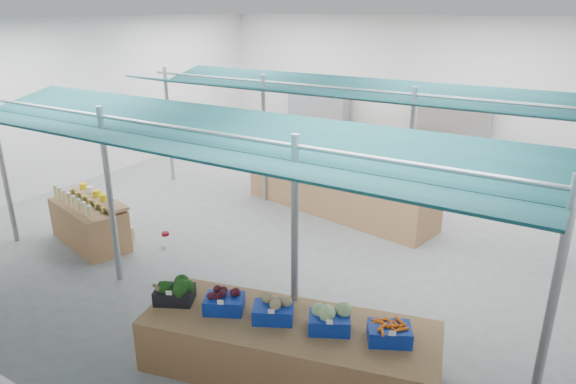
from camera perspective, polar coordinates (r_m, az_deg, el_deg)
name	(u,v)px	position (r m, az deg, el deg)	size (l,w,h in m)	color
floor	(289,215)	(11.60, 0.15, -2.56)	(13.00, 13.00, 0.00)	slate
hall	(322,89)	(12.11, 3.76, 11.38)	(13.00, 13.00, 13.00)	silver
pole_grid	(275,162)	(9.22, -1.48, 3.38)	(10.00, 4.60, 3.00)	gray
awnings	(274,108)	(8.99, -1.54, 9.30)	(9.50, 7.08, 0.30)	#0A2A2C
back_shelving_left	(318,115)	(17.52, 3.36, 8.58)	(2.00, 0.50, 2.00)	#B23F33
back_shelving_right	(453,130)	(15.96, 17.85, 6.53)	(2.00, 0.50, 2.00)	#B23F33
bottle_shelf	(91,222)	(10.81, -21.04, -3.15)	(1.99, 1.49, 1.10)	olive
veg_counter	(289,347)	(6.82, 0.09, -16.80)	(3.71, 1.24, 0.72)	olive
fruit_counter	(338,191)	(11.67, 5.57, 0.07)	(4.59, 1.09, 0.98)	olive
far_counter	(353,144)	(15.98, 7.24, 5.26)	(4.83, 0.97, 0.87)	olive
vendor_left	(315,155)	(12.99, 3.00, 4.18)	(0.67, 0.44, 1.84)	#185AA1
vendor_right	(382,165)	(12.27, 10.41, 2.93)	(0.89, 0.70, 1.84)	#B12A15
crate_broccoli	(174,291)	(7.10, -12.53, -10.68)	(0.60, 0.54, 0.35)	black
crate_beets	(224,302)	(6.81, -7.11, -11.98)	(0.60, 0.54, 0.29)	#0E2B97
crate_celeriac	(273,310)	(6.58, -1.66, -12.93)	(0.60, 0.54, 0.31)	#0E2B97
crate_cabbage	(329,319)	(6.41, 4.63, -13.86)	(0.60, 0.54, 0.35)	#0E2B97
crate_carrots	(389,333)	(6.34, 11.20, -15.11)	(0.60, 0.54, 0.29)	#0E2B97
sparrow	(158,288)	(7.04, -14.27, -10.26)	(0.12, 0.09, 0.11)	brown
pole_ribbon	(165,235)	(8.24, -13.49, -4.70)	(0.12, 0.12, 0.28)	#AF0B1C
apple_heap_yellow	(299,156)	(12.04, 1.19, 4.07)	(2.02, 1.36, 0.27)	#997247
apple_heap_red	(371,173)	(10.87, 9.25, 2.06)	(1.65, 1.21, 0.27)	#997247
pineapple	(421,185)	(10.32, 14.56, 0.79)	(0.14, 0.14, 0.39)	#8C6019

